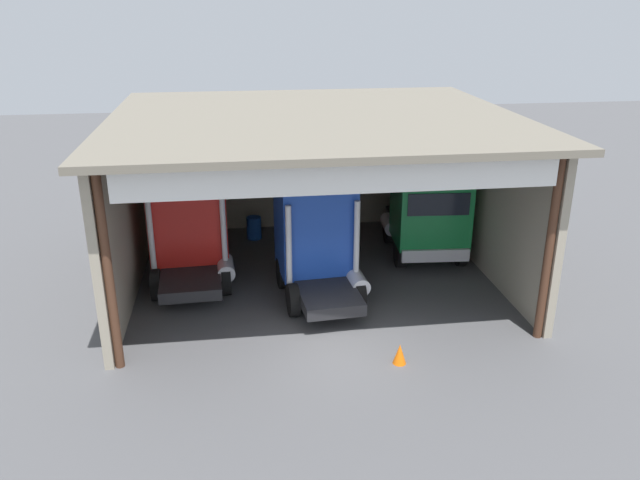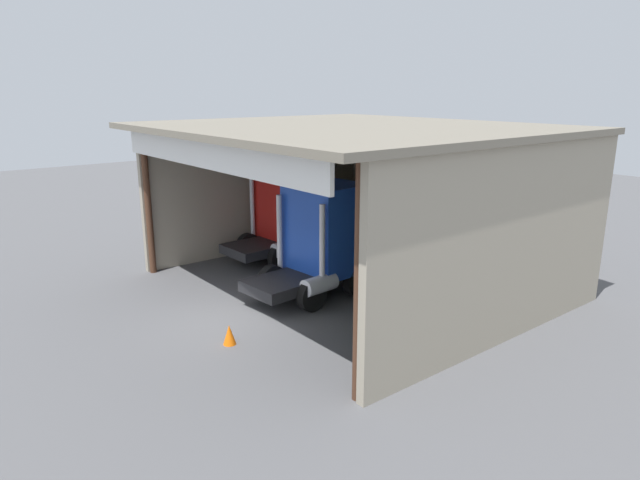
{
  "view_description": "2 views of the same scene",
  "coord_description": "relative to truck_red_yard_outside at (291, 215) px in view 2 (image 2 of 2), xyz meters",
  "views": [
    {
      "loc": [
        -2.52,
        -14.75,
        9.09
      ],
      "look_at": [
        0.0,
        3.69,
        1.9
      ],
      "focal_mm": 35.59,
      "sensor_mm": 36.0,
      "label": 1
    },
    {
      "loc": [
        14.04,
        -7.51,
        6.76
      ],
      "look_at": [
        0.0,
        3.69,
        1.9
      ],
      "focal_mm": 31.37,
      "sensor_mm": 36.0,
      "label": 2
    }
  ],
  "objects": [
    {
      "name": "ground_plane",
      "position": [
        4.16,
        -5.49,
        -1.76
      ],
      "size": [
        80.0,
        80.0,
        0.0
      ],
      "primitive_type": "plane",
      "color": "#4C4C4F",
      "rests_on": "ground"
    },
    {
      "name": "workshop_shed",
      "position": [
        4.16,
        0.6,
        2.09
      ],
      "size": [
        12.66,
        11.46,
        5.63
      ],
      "color": "#9E937F",
      "rests_on": "ground"
    },
    {
      "name": "truck_red_yard_outside",
      "position": [
        0.0,
        0.0,
        0.0
      ],
      "size": [
        2.81,
        4.55,
        3.37
      ],
      "rotation": [
        0.0,
        0.0,
        0.05
      ],
      "color": "red",
      "rests_on": "ground"
    },
    {
      "name": "truck_blue_center_left_bay",
      "position": [
        4.09,
        -1.65,
        0.18
      ],
      "size": [
        2.72,
        4.41,
        3.75
      ],
      "rotation": [
        0.0,
        0.0,
        0.08
      ],
      "color": "#1E47B7",
      "rests_on": "ground"
    },
    {
      "name": "truck_green_center_bay",
      "position": [
        8.43,
        0.78,
        0.01
      ],
      "size": [
        2.74,
        5.2,
        3.75
      ],
      "rotation": [
        0.0,
        0.0,
        3.07
      ],
      "color": "#197F3D",
      "rests_on": "ground"
    },
    {
      "name": "oil_drum",
      "position": [
        2.24,
        3.63,
        -1.32
      ],
      "size": [
        0.58,
        0.58,
        0.89
      ],
      "primitive_type": "cylinder",
      "color": "#194CB2",
      "rests_on": "ground"
    },
    {
      "name": "tool_cart",
      "position": [
        5.66,
        3.72,
        -1.26
      ],
      "size": [
        0.9,
        0.6,
        1.0
      ],
      "primitive_type": "cube",
      "color": "red",
      "rests_on": "ground"
    },
    {
      "name": "traffic_cone",
      "position": [
        5.68,
        -6.19,
        -1.48
      ],
      "size": [
        0.36,
        0.36,
        0.56
      ],
      "primitive_type": "cone",
      "color": "orange",
      "rests_on": "ground"
    }
  ]
}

